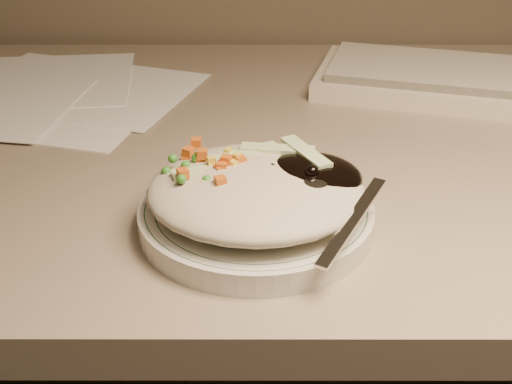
{
  "coord_description": "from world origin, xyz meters",
  "views": [
    {
      "loc": [
        -0.06,
        0.63,
        1.08
      ],
      "look_at": [
        -0.06,
        1.18,
        0.78
      ],
      "focal_mm": 50.0,
      "sensor_mm": 36.0,
      "label": 1
    }
  ],
  "objects": [
    {
      "name": "meal",
      "position": [
        -0.06,
        1.18,
        0.78
      ],
      "size": [
        0.21,
        0.19,
        0.05
      ],
      "color": "#AFA68E",
      "rests_on": "plate"
    },
    {
      "name": "desk",
      "position": [
        0.0,
        1.38,
        0.54
      ],
      "size": [
        1.4,
        0.7,
        0.74
      ],
      "color": "gray",
      "rests_on": "ground"
    },
    {
      "name": "plate_rim",
      "position": [
        -0.06,
        1.18,
        0.76
      ],
      "size": [
        0.2,
        0.2,
        0.0
      ],
      "color": "#144723",
      "rests_on": "plate"
    },
    {
      "name": "plate",
      "position": [
        -0.06,
        1.18,
        0.75
      ],
      "size": [
        0.21,
        0.21,
        0.02
      ],
      "primitive_type": "cylinder",
      "color": "silver",
      "rests_on": "desk"
    },
    {
      "name": "papers",
      "position": [
        -0.37,
        1.51,
        0.74
      ],
      "size": [
        0.48,
        0.35,
        0.0
      ],
      "color": "white",
      "rests_on": "desk"
    },
    {
      "name": "keyboard",
      "position": [
        0.26,
        1.51,
        0.76
      ],
      "size": [
        0.51,
        0.29,
        0.03
      ],
      "rotation": [
        0.0,
        0.0,
        -0.27
      ],
      "color": "beige",
      "rests_on": "desk"
    }
  ]
}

